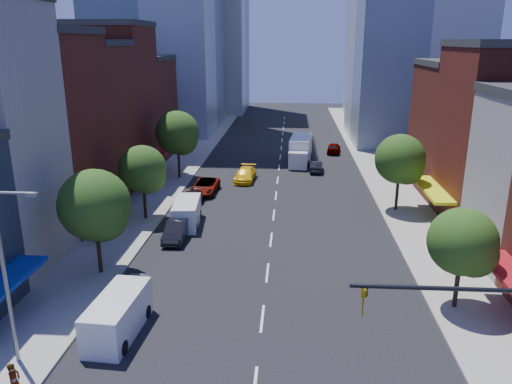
# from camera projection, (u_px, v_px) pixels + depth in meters

# --- Properties ---
(sidewalk_left) EXTENTS (5.00, 120.00, 0.15)m
(sidewalk_left) POSITION_uv_depth(u_px,v_px,m) (179.00, 169.00, 62.30)
(sidewalk_left) COLOR gray
(sidewalk_left) RESTS_ON ground
(sidewalk_right) EXTENTS (5.00, 120.00, 0.15)m
(sidewalk_right) POSITION_uv_depth(u_px,v_px,m) (381.00, 173.00, 60.60)
(sidewalk_right) COLOR gray
(sidewalk_right) RESTS_ON ground
(bldg_left_2) EXTENTS (12.00, 9.00, 16.00)m
(bldg_left_2) POSITION_uv_depth(u_px,v_px,m) (24.00, 133.00, 41.96)
(bldg_left_2) COLOR #5A2015
(bldg_left_2) RESTS_ON ground
(bldg_left_3) EXTENTS (12.00, 8.00, 15.00)m
(bldg_left_3) POSITION_uv_depth(u_px,v_px,m) (68.00, 123.00, 50.22)
(bldg_left_3) COLOR #582116
(bldg_left_3) RESTS_ON ground
(bldg_left_4) EXTENTS (12.00, 9.00, 17.00)m
(bldg_left_4) POSITION_uv_depth(u_px,v_px,m) (99.00, 103.00, 58.04)
(bldg_left_4) COLOR #5A2015
(bldg_left_4) RESTS_ON ground
(bldg_left_5) EXTENTS (12.00, 10.00, 13.00)m
(bldg_left_5) POSITION_uv_depth(u_px,v_px,m) (126.00, 109.00, 67.68)
(bldg_left_5) COLOR #582116
(bldg_left_5) RESTS_ON ground
(bldg_right_3) EXTENTS (12.00, 10.00, 13.00)m
(bldg_right_3) POSITION_uv_depth(u_px,v_px,m) (477.00, 130.00, 52.42)
(bldg_right_3) COLOR #582116
(bldg_right_3) RESTS_ON ground
(streetlight) EXTENTS (2.25, 0.25, 9.00)m
(streetlight) POSITION_uv_depth(u_px,v_px,m) (7.00, 267.00, 23.53)
(streetlight) COLOR slate
(streetlight) RESTS_ON sidewalk_left
(tree_left_near) EXTENTS (4.80, 4.80, 7.30)m
(tree_left_near) POSITION_uv_depth(u_px,v_px,m) (97.00, 208.00, 33.09)
(tree_left_near) COLOR black
(tree_left_near) RESTS_ON sidewalk_left
(tree_left_mid) EXTENTS (4.20, 4.20, 6.65)m
(tree_left_mid) POSITION_uv_depth(u_px,v_px,m) (144.00, 171.00, 43.68)
(tree_left_mid) COLOR black
(tree_left_mid) RESTS_ON sidewalk_left
(tree_left_far) EXTENTS (5.00, 5.00, 7.75)m
(tree_left_far) POSITION_uv_depth(u_px,v_px,m) (179.00, 135.00, 56.84)
(tree_left_far) COLOR black
(tree_left_far) RESTS_ON sidewalk_left
(tree_right_near) EXTENTS (4.00, 4.00, 6.20)m
(tree_right_near) POSITION_uv_depth(u_px,v_px,m) (465.00, 245.00, 28.86)
(tree_right_near) COLOR black
(tree_right_near) RESTS_ON sidewalk_right
(tree_right_far) EXTENTS (4.60, 4.60, 7.20)m
(tree_right_far) POSITION_uv_depth(u_px,v_px,m) (402.00, 161.00, 45.83)
(tree_right_far) COLOR black
(tree_right_far) RESTS_ON sidewalk_right
(parked_car_front) EXTENTS (1.91, 4.31, 1.44)m
(parked_car_front) POSITION_uv_depth(u_px,v_px,m) (128.00, 293.00, 30.50)
(parked_car_front) COLOR #B1B0B5
(parked_car_front) RESTS_ON ground
(parked_car_second) EXTENTS (1.69, 4.65, 1.52)m
(parked_car_second) POSITION_uv_depth(u_px,v_px,m) (177.00, 230.00, 40.42)
(parked_car_second) COLOR black
(parked_car_second) RESTS_ON ground
(parked_car_third) EXTENTS (2.68, 5.42, 1.48)m
(parked_car_third) POSITION_uv_depth(u_px,v_px,m) (205.00, 186.00, 52.65)
(parked_car_third) COLOR #999999
(parked_car_third) RESTS_ON ground
(parked_car_rear) EXTENTS (2.25, 4.92, 1.40)m
(parked_car_rear) POSITION_uv_depth(u_px,v_px,m) (190.00, 201.00, 48.07)
(parked_car_rear) COLOR black
(parked_car_rear) RESTS_ON ground
(cargo_van_near) EXTENTS (2.43, 5.38, 2.24)m
(cargo_van_near) POSITION_uv_depth(u_px,v_px,m) (117.00, 317.00, 27.12)
(cargo_van_near) COLOR silver
(cargo_van_near) RESTS_ON ground
(cargo_van_far) EXTENTS (2.49, 5.29, 2.18)m
(cargo_van_far) POSITION_uv_depth(u_px,v_px,m) (187.00, 213.00, 43.39)
(cargo_van_far) COLOR silver
(cargo_van_far) RESTS_ON ground
(taxi) EXTENTS (2.45, 5.29, 1.50)m
(taxi) POSITION_uv_depth(u_px,v_px,m) (245.00, 175.00, 57.21)
(taxi) COLOR yellow
(taxi) RESTS_ON ground
(traffic_car_oncoming) EXTENTS (1.73, 4.12, 1.32)m
(traffic_car_oncoming) POSITION_uv_depth(u_px,v_px,m) (316.00, 166.00, 61.24)
(traffic_car_oncoming) COLOR black
(traffic_car_oncoming) RESTS_ON ground
(traffic_car_far) EXTENTS (2.34, 4.58, 1.49)m
(traffic_car_far) POSITION_uv_depth(u_px,v_px,m) (334.00, 148.00, 71.36)
(traffic_car_far) COLOR #999999
(traffic_car_far) RESTS_ON ground
(box_truck) EXTENTS (3.25, 8.65, 3.40)m
(box_truck) POSITION_uv_depth(u_px,v_px,m) (300.00, 151.00, 65.38)
(box_truck) COLOR silver
(box_truck) RESTS_ON ground
(pedestrian_near) EXTENTS (0.49, 0.71, 1.86)m
(pedestrian_near) POSITION_uv_depth(u_px,v_px,m) (15.00, 382.00, 21.98)
(pedestrian_near) COLOR #999999
(pedestrian_near) RESTS_ON sidewalk_left
(pedestrian_far) EXTENTS (1.01, 1.11, 1.87)m
(pedestrian_far) POSITION_uv_depth(u_px,v_px,m) (97.00, 231.00, 39.34)
(pedestrian_far) COLOR #999999
(pedestrian_far) RESTS_ON sidewalk_left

